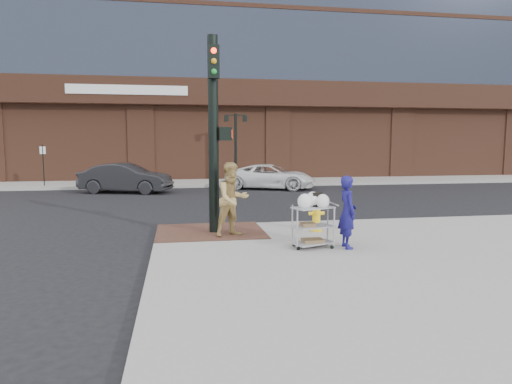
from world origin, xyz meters
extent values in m
plane|color=black|center=(0.00, 0.00, 0.00)|extent=(220.00, 220.00, 0.00)
cube|color=gray|center=(12.50, 32.00, 0.07)|extent=(65.00, 36.00, 0.15)
cube|color=#4F3025|center=(-0.60, 0.90, 0.16)|extent=(2.80, 2.40, 0.01)
cube|color=brown|center=(5.00, 31.00, 14.15)|extent=(42.00, 26.00, 28.00)
cylinder|color=black|center=(2.00, 16.00, 2.15)|extent=(0.16, 0.16, 4.00)
cube|color=black|center=(2.00, 16.00, 4.05)|extent=(1.20, 0.06, 0.06)
cube|color=black|center=(1.45, 16.00, 3.85)|extent=(0.22, 0.22, 0.35)
cube|color=black|center=(2.55, 16.00, 3.85)|extent=(0.22, 0.22, 0.35)
cylinder|color=black|center=(-8.50, 15.00, 1.25)|extent=(0.05, 0.05, 2.20)
cylinder|color=black|center=(-0.50, 0.80, 2.65)|extent=(0.26, 0.26, 5.00)
cube|color=black|center=(-0.20, 0.80, 2.70)|extent=(0.32, 0.28, 0.34)
cube|color=#FF260C|center=(-0.04, 0.80, 2.70)|extent=(0.02, 0.18, 0.22)
cube|color=black|center=(-0.50, 0.52, 4.45)|extent=(0.28, 0.18, 0.80)
imported|color=navy|center=(2.27, -1.47, 0.96)|extent=(0.40, 0.60, 1.61)
imported|color=tan|center=(-0.08, 0.25, 1.07)|extent=(1.10, 1.01, 1.85)
imported|color=black|center=(-3.94, 12.07, 0.73)|extent=(4.66, 2.74, 1.45)
imported|color=white|center=(3.44, 12.70, 0.66)|extent=(5.19, 3.79, 1.31)
cube|color=#95959A|center=(1.53, -1.32, 1.05)|extent=(1.01, 0.77, 0.03)
cube|color=#95959A|center=(1.53, -1.32, 0.63)|extent=(1.01, 0.77, 0.03)
cube|color=#95959A|center=(1.53, -1.32, 0.26)|extent=(1.01, 0.77, 0.03)
cube|color=black|center=(1.62, -1.27, 1.21)|extent=(0.22, 0.14, 0.32)
cube|color=brown|center=(1.41, -1.32, 0.67)|extent=(0.30, 0.34, 0.08)
cube|color=brown|center=(1.53, -1.32, 0.31)|extent=(0.46, 0.36, 0.07)
cylinder|color=yellow|center=(2.17, 0.49, 0.19)|extent=(0.29, 0.29, 0.08)
cylinder|color=yellow|center=(2.17, 0.49, 0.57)|extent=(0.21, 0.21, 0.65)
sphere|color=yellow|center=(2.17, 0.49, 0.93)|extent=(0.23, 0.23, 0.23)
cylinder|color=yellow|center=(2.17, 0.49, 0.62)|extent=(0.42, 0.09, 0.09)
cube|color=red|center=(-5.28, 15.65, 0.66)|extent=(0.50, 0.47, 1.02)
cube|color=blue|center=(-4.70, 14.86, 0.61)|extent=(0.45, 0.42, 0.92)
camera|label=1|loc=(-1.41, -10.95, 2.50)|focal=32.00mm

